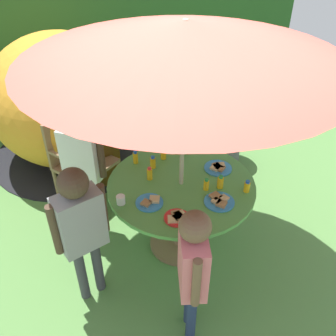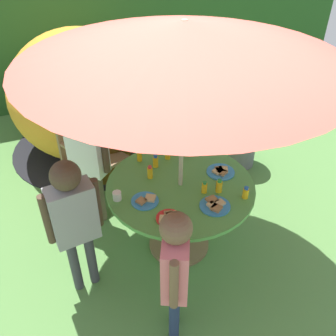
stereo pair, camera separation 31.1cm
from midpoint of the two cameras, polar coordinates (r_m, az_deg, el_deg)
name	(u,v)px [view 2 (the right image)]	position (r m, az deg, el deg)	size (l,w,h in m)	color
ground_plane	(179,245)	(3.66, 4.16, -11.81)	(10.00, 10.00, 0.02)	#548442
hedge_backdrop	(86,34)	(6.25, -11.05, 19.58)	(9.00, 0.70, 1.95)	#285623
garden_table	(180,199)	(3.25, 4.61, -4.90)	(1.26, 1.26, 0.74)	brown
patio_umbrella	(184,40)	(2.57, 6.16, 18.85)	(2.30, 2.30, 2.08)	#B7AD8C
wooden_chair	(89,148)	(4.01, -9.95, 2.94)	(0.70, 0.68, 0.96)	brown
dome_tent	(83,94)	(4.69, -11.14, 10.99)	(2.09, 2.09, 1.52)	orange
potted_plant	(244,136)	(4.56, 13.50, 4.80)	(0.49, 0.49, 0.71)	#595960
child_in_blue_shirt	(165,127)	(3.92, 1.81, 6.23)	(0.23, 0.39, 1.17)	navy
child_in_white_shirt	(87,149)	(3.43, -9.80, 2.87)	(0.38, 0.38, 1.33)	brown
child_in_grey_shirt	(73,214)	(2.80, -11.31, -7.04)	(0.43, 0.22, 1.28)	#3F3F47
child_in_pink_shirt	(175,264)	(2.50, 4.82, -14.72)	(0.29, 0.38, 1.21)	navy
snack_bowl	(189,149)	(3.53, 5.72, 2.82)	(0.13, 0.13, 0.07)	white
plate_front_edge	(169,218)	(2.82, 3.37, -7.76)	(0.20, 0.20, 0.03)	red
plate_far_right	(145,200)	(2.96, -0.50, -5.13)	(0.22, 0.22, 0.03)	#338CD8
plate_center_front	(221,171)	(3.31, 10.76, -0.62)	(0.25, 0.25, 0.03)	#338CD8
plate_far_left	(215,205)	(2.96, 10.23, -5.75)	(0.24, 0.24, 0.03)	#338CD8
juice_bottle_near_left	(168,153)	(3.41, 2.56, 2.23)	(0.05, 0.05, 0.13)	yellow
juice_bottle_near_right	(150,172)	(3.17, 0.01, -0.78)	(0.05, 0.05, 0.12)	yellow
juice_bottle_center_back	(156,161)	(3.31, 0.76, 0.93)	(0.05, 0.05, 0.12)	yellow
juice_bottle_mid_left	(219,186)	(3.08, 10.75, -2.87)	(0.05, 0.05, 0.12)	yellow
juice_bottle_mid_right	(246,193)	(3.07, 14.72, -3.83)	(0.05, 0.05, 0.11)	yellow
juice_bottle_back_edge	(139,155)	(3.38, -1.80, 1.87)	(0.05, 0.05, 0.12)	yellow
juice_bottle_spot_a	(204,188)	(3.05, 8.54, -3.10)	(0.05, 0.05, 0.11)	yellow
cup_near	(117,196)	(2.97, -4.88, -4.40)	(0.07, 0.07, 0.07)	white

